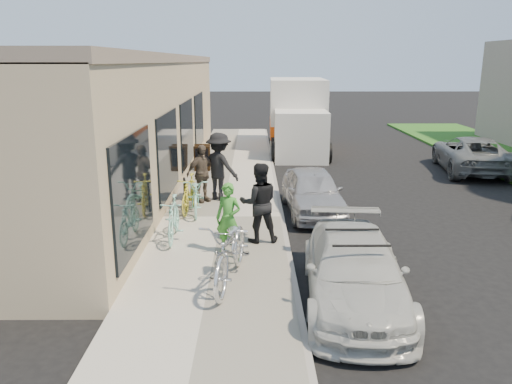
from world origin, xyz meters
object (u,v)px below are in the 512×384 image
object	(u,v)px
moving_truck	(297,119)
bystander_b	(202,173)
far_car_gray	(472,154)
cruiser_bike_b	(196,195)
sedan_silver	(313,191)
cruiser_bike_a	(173,219)
sandwich_board	(202,158)
man_standing	(259,203)
tandem_bike	(231,250)
bystander_a	(219,167)
cruiser_bike_c	(190,194)
woman_rider	(228,219)
sedan_white	(354,271)
bike_rack	(185,191)

from	to	relation	value
moving_truck	bystander_b	world-z (taller)	moving_truck
far_car_gray	cruiser_bike_b	distance (m)	11.18
sedan_silver	cruiser_bike_a	bearing A→B (deg)	-146.82
sedan_silver	moving_truck	xyz separation A→B (m)	(0.44, 10.03, 0.82)
sandwich_board	man_standing	world-z (taller)	man_standing
sandwich_board	tandem_bike	size ratio (longest dim) A/B	0.40
cruiser_bike_a	bystander_a	distance (m)	3.47
far_car_gray	cruiser_bike_c	xyz separation A→B (m)	(-9.82, -5.57, -0.03)
sandwich_board	woman_rider	world-z (taller)	woman_rider
cruiser_bike_c	moving_truck	bearing A→B (deg)	77.13
cruiser_bike_a	cruiser_bike_c	bearing A→B (deg)	86.01
man_standing	cruiser_bike_c	world-z (taller)	man_standing
far_car_gray	bystander_b	size ratio (longest dim) A/B	2.93
far_car_gray	sandwich_board	bearing A→B (deg)	12.31
sandwich_board	cruiser_bike_a	bearing A→B (deg)	-91.95
man_standing	cruiser_bike_b	size ratio (longest dim) A/B	0.97
man_standing	bystander_b	bearing A→B (deg)	-70.66
sandwich_board	cruiser_bike_a	xyz separation A→B (m)	(0.07, -7.16, -0.00)
tandem_bike	woman_rider	distance (m)	1.44
sandwich_board	sedan_white	world-z (taller)	sedan_white
man_standing	bystander_b	xyz separation A→B (m)	(-1.57, 3.22, -0.07)
far_car_gray	bystander_a	bearing A→B (deg)	34.79
moving_truck	woman_rider	size ratio (longest dim) A/B	4.46
bike_rack	sandwich_board	size ratio (longest dim) A/B	0.86
bike_rack	far_car_gray	xyz separation A→B (m)	(9.98, 5.33, 0.02)
bike_rack	cruiser_bike_b	distance (m)	0.47
bystander_a	bystander_b	bearing A→B (deg)	59.37
tandem_bike	cruiser_bike_b	distance (m)	4.44
man_standing	bystander_a	xyz separation A→B (m)	(-1.09, 3.46, 0.08)
woman_rider	bike_rack	bearing A→B (deg)	134.01
sandwich_board	far_car_gray	world-z (taller)	far_car_gray
bike_rack	bystander_a	size ratio (longest dim) A/B	0.42
sedan_white	sedan_silver	size ratio (longest dim) A/B	1.17
cruiser_bike_a	cruiser_bike_b	distance (m)	2.08
far_car_gray	man_standing	size ratio (longest dim) A/B	2.71
sandwich_board	sedan_white	distance (m)	10.52
far_car_gray	bystander_b	distance (m)	10.65
cruiser_bike_b	bystander_b	xyz separation A→B (m)	(0.05, 1.05, 0.34)
sandwich_board	moving_truck	size ratio (longest dim) A/B	0.14
sedan_white	woman_rider	distance (m)	2.96
woman_rider	cruiser_bike_c	distance (m)	3.19
cruiser_bike_b	tandem_bike	bearing A→B (deg)	-81.80
bike_rack	cruiser_bike_a	bearing A→B (deg)	-88.62
bike_rack	bystander_a	world-z (taller)	bystander_a
tandem_bike	cruiser_bike_b	xyz separation A→B (m)	(-1.10, 4.30, -0.14)
cruiser_bike_a	sedan_silver	bearing A→B (deg)	34.87
bike_rack	cruiser_bike_a	size ratio (longest dim) A/B	0.51
sandwich_board	man_standing	bearing A→B (deg)	-77.40
cruiser_bike_b	cruiser_bike_a	bearing A→B (deg)	-103.81
cruiser_bike_b	woman_rider	bearing A→B (deg)	-77.22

